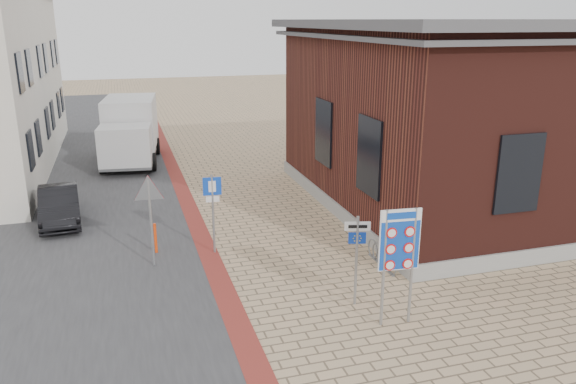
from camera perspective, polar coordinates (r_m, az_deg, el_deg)
ground at (r=13.79m, az=3.38°, el=-12.41°), size 120.00×120.00×0.00m
road_strip at (r=27.13m, az=-18.95°, el=1.69°), size 7.00×60.00×0.02m
curb_strip at (r=22.40m, az=-10.31°, el=-0.78°), size 0.60×40.00×0.02m
brick_building at (r=22.76m, az=19.11°, el=7.83°), size 13.00×13.00×6.80m
bike_rack at (r=16.44m, az=9.49°, el=-6.53°), size 0.08×1.80×0.60m
sedan at (r=21.09m, az=-22.21°, el=-1.23°), size 1.60×3.82×1.23m
box_truck at (r=28.68m, az=-15.77°, el=6.03°), size 3.07×6.15×3.09m
border_sign at (r=12.82m, az=11.26°, el=-5.06°), size 0.96×0.14×2.82m
essen_sign at (r=13.72m, az=7.00°, el=-5.59°), size 0.61×0.21×2.32m
parking_sign at (r=16.73m, az=-7.66°, el=-0.87°), size 0.54×0.08×2.46m
yield_sign at (r=16.04m, az=-13.91°, el=-0.65°), size 0.94×0.14×2.65m
bollard at (r=17.44m, az=-13.31°, el=-4.61°), size 0.09×0.09×0.95m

